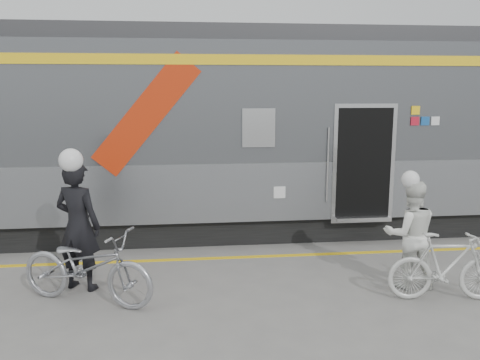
{
  "coord_description": "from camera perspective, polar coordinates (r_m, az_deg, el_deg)",
  "views": [
    {
      "loc": [
        -1.05,
        -6.39,
        2.98
      ],
      "look_at": [
        -0.14,
        1.6,
        1.5
      ],
      "focal_mm": 38.0,
      "sensor_mm": 36.0,
      "label": 1
    }
  ],
  "objects": [
    {
      "name": "man",
      "position": [
        7.85,
        -17.72,
        -4.91
      ],
      "size": [
        0.83,
        0.71,
        1.94
      ],
      "primitive_type": "imported",
      "rotation": [
        0.0,
        0.0,
        2.72
      ],
      "color": "black",
      "rests_on": "ground"
    },
    {
      "name": "helmet_man",
      "position": [
        7.64,
        -18.19,
        3.35
      ],
      "size": [
        0.34,
        0.34,
        0.34
      ],
      "primitive_type": "sphere",
      "color": "white",
      "rests_on": "man"
    },
    {
      "name": "safety_strip",
      "position": [
        9.11,
        0.47,
        -8.65
      ],
      "size": [
        24.0,
        0.12,
        0.01
      ],
      "primitive_type": "cube",
      "color": "yellow",
      "rests_on": "ground"
    },
    {
      "name": "helmet_woman",
      "position": [
        7.82,
        18.96,
        0.86
      ],
      "size": [
        0.26,
        0.26,
        0.26
      ],
      "primitive_type": "sphere",
      "color": "white",
      "rests_on": "woman"
    },
    {
      "name": "ground",
      "position": [
        7.13,
        2.63,
        -14.29
      ],
      "size": [
        90.0,
        90.0,
        0.0
      ],
      "primitive_type": "plane",
      "color": "slate",
      "rests_on": "ground"
    },
    {
      "name": "woman",
      "position": [
        8.03,
        18.56,
        -5.8
      ],
      "size": [
        0.86,
        0.71,
        1.63
      ],
      "primitive_type": "imported",
      "rotation": [
        0.0,
        0.0,
        3.02
      ],
      "color": "white",
      "rests_on": "ground"
    },
    {
      "name": "bicycle_left",
      "position": [
        7.43,
        -16.81,
        -9.27
      ],
      "size": [
        2.15,
        1.47,
        1.07
      ],
      "primitive_type": "imported",
      "rotation": [
        0.0,
        0.0,
        1.15
      ],
      "color": "#9D9EA4",
      "rests_on": "ground"
    },
    {
      "name": "train",
      "position": [
        10.69,
        -0.13,
        5.46
      ],
      "size": [
        24.0,
        3.17,
        4.1
      ],
      "color": "black",
      "rests_on": "ground"
    },
    {
      "name": "bicycle_right",
      "position": [
        7.79,
        22.17,
        -9.0
      ],
      "size": [
        1.69,
        0.66,
        0.99
      ],
      "primitive_type": "imported",
      "rotation": [
        0.0,
        0.0,
        1.45
      ],
      "color": "beige",
      "rests_on": "ground"
    }
  ]
}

